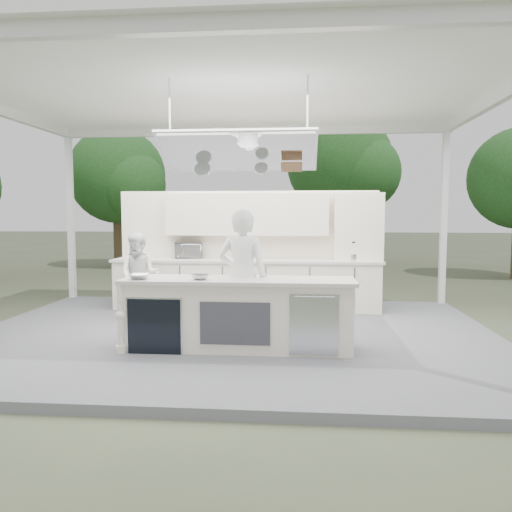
# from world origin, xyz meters

# --- Properties ---
(ground) EXTENTS (90.00, 90.00, 0.00)m
(ground) POSITION_xyz_m (0.00, 0.00, 0.00)
(ground) COLOR #474F36
(ground) RESTS_ON ground
(stage_deck) EXTENTS (8.00, 6.00, 0.12)m
(stage_deck) POSITION_xyz_m (0.00, 0.00, 0.06)
(stage_deck) COLOR #57585C
(stage_deck) RESTS_ON ground
(tent) EXTENTS (8.20, 6.20, 3.86)m
(tent) POSITION_xyz_m (0.00, -0.01, 3.71)
(tent) COLOR white
(tent) RESTS_ON ground
(demo_island) EXTENTS (3.10, 0.79, 0.95)m
(demo_island) POSITION_xyz_m (0.18, -0.91, 0.60)
(demo_island) COLOR white
(demo_island) RESTS_ON stage_deck
(back_counter) EXTENTS (5.08, 0.72, 0.95)m
(back_counter) POSITION_xyz_m (0.00, 1.90, 0.60)
(back_counter) COLOR white
(back_counter) RESTS_ON stage_deck
(back_wall_unit) EXTENTS (5.05, 0.48, 2.25)m
(back_wall_unit) POSITION_xyz_m (0.44, 2.11, 1.57)
(back_wall_unit) COLOR white
(back_wall_unit) RESTS_ON stage_deck
(tree_cluster) EXTENTS (19.55, 9.40, 5.85)m
(tree_cluster) POSITION_xyz_m (-0.16, 9.77, 3.29)
(tree_cluster) COLOR #4D3E26
(tree_cluster) RESTS_ON ground
(head_chef) EXTENTS (0.75, 0.56, 1.88)m
(head_chef) POSITION_xyz_m (0.24, -0.70, 1.06)
(head_chef) COLOR white
(head_chef) RESTS_ON stage_deck
(sous_chef) EXTENTS (0.75, 0.60, 1.48)m
(sous_chef) POSITION_xyz_m (-1.76, 0.92, 0.86)
(sous_chef) COLOR white
(sous_chef) RESTS_ON stage_deck
(toaster_oven) EXTENTS (0.60, 0.49, 0.29)m
(toaster_oven) POSITION_xyz_m (-1.15, 2.08, 1.22)
(toaster_oven) COLOR silver
(toaster_oven) RESTS_ON back_counter
(bowl_large) EXTENTS (0.29, 0.29, 0.07)m
(bowl_large) POSITION_xyz_m (-1.10, -1.07, 1.10)
(bowl_large) COLOR #B9BBC1
(bowl_large) RESTS_ON demo_island
(bowl_small) EXTENTS (0.24, 0.24, 0.07)m
(bowl_small) POSITION_xyz_m (-0.29, -1.04, 1.11)
(bowl_small) COLOR #ADAFB4
(bowl_small) RESTS_ON demo_island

